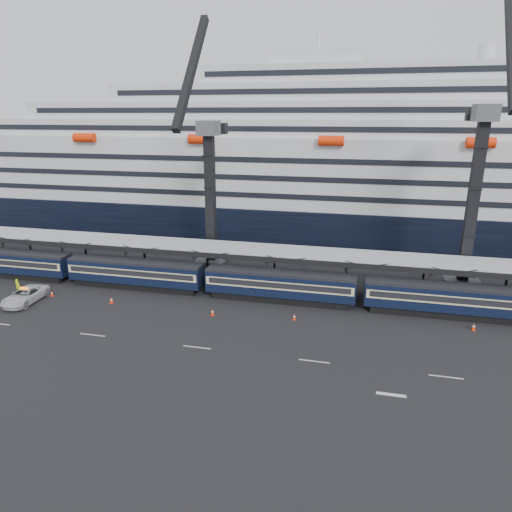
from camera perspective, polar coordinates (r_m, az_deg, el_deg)
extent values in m
plane|color=black|center=(49.00, 10.17, -10.79)|extent=(260.00, 260.00, 0.00)
cube|color=beige|center=(53.13, -19.75, -9.26)|extent=(3.00, 0.15, 0.02)
cube|color=beige|center=(48.04, -7.37, -11.25)|extent=(3.00, 0.15, 0.02)
cube|color=beige|center=(45.61, 7.28, -12.91)|extent=(3.00, 0.15, 0.02)
cube|color=beige|center=(46.27, 22.66, -13.77)|extent=(3.00, 0.15, 0.02)
cube|color=beige|center=(42.22, 16.53, -16.28)|extent=(2.50, 0.40, 0.02)
cube|color=black|center=(76.11, -28.18, -1.93)|extent=(17.48, 2.40, 0.90)
cube|color=black|center=(75.60, -28.37, -0.64)|extent=(19.00, 2.80, 2.70)
cube|color=beige|center=(75.52, -28.41, -0.42)|extent=(18.62, 2.92, 1.05)
cube|color=black|center=(75.50, -28.41, -0.39)|extent=(17.86, 2.98, 0.70)
cube|color=black|center=(75.20, -28.54, 0.45)|extent=(19.00, 2.50, 0.35)
cube|color=black|center=(64.91, -14.72, -3.47)|extent=(17.48, 2.40, 0.90)
cube|color=black|center=(64.31, -14.84, -1.97)|extent=(19.00, 2.80, 2.70)
cube|color=beige|center=(64.22, -14.86, -1.72)|extent=(18.62, 2.92, 1.05)
cube|color=black|center=(64.20, -14.86, -1.68)|extent=(17.86, 2.98, 0.70)
cube|color=black|center=(63.85, -14.94, -0.70)|extent=(19.00, 2.50, 0.35)
cube|color=black|center=(58.60, 2.95, -5.19)|extent=(17.48, 2.40, 0.90)
cube|color=black|center=(57.94, 2.98, -3.54)|extent=(19.00, 2.80, 2.70)
cube|color=beige|center=(57.83, 2.99, -3.27)|extent=(18.62, 2.92, 1.05)
cube|color=black|center=(57.82, 2.99, -3.22)|extent=(17.86, 2.98, 0.70)
cube|color=black|center=(57.42, 3.01, -2.14)|extent=(19.00, 2.50, 0.35)
cube|color=black|center=(58.78, 22.63, -6.51)|extent=(17.48, 2.40, 0.90)
cube|color=black|center=(58.12, 22.84, -4.88)|extent=(19.00, 2.80, 2.70)
cube|color=beige|center=(58.01, 22.87, -4.61)|extent=(18.62, 2.92, 1.05)
cube|color=black|center=(58.00, 22.88, -4.56)|extent=(17.86, 2.98, 0.70)
cube|color=black|center=(57.60, 23.01, -3.50)|extent=(19.00, 2.50, 0.35)
cube|color=#9A9CA1|center=(59.93, 11.27, 0.04)|extent=(130.00, 6.00, 0.25)
cube|color=black|center=(57.16, 11.12, -1.12)|extent=(130.00, 0.25, 0.70)
cube|color=black|center=(62.89, 11.37, 0.57)|extent=(130.00, 0.25, 0.70)
cube|color=black|center=(77.64, -28.96, 0.05)|extent=(0.25, 0.25, 5.40)
cube|color=black|center=(81.67, -26.40, 1.19)|extent=(0.25, 0.25, 5.40)
cube|color=black|center=(71.40, -22.97, -0.49)|extent=(0.25, 0.25, 5.40)
cube|color=black|center=(75.76, -20.54, 0.76)|extent=(0.25, 0.25, 5.40)
cube|color=black|center=(66.10, -15.92, -1.13)|extent=(0.25, 0.25, 5.40)
cube|color=black|center=(70.79, -13.77, 0.26)|extent=(0.25, 0.25, 5.40)
cube|color=black|center=(61.96, -7.79, -1.83)|extent=(0.25, 0.25, 5.40)
cube|color=black|center=(66.94, -6.10, -0.31)|extent=(0.25, 0.25, 5.40)
cube|color=black|center=(59.24, 1.29, -2.58)|extent=(0.25, 0.25, 5.40)
cube|color=black|center=(64.43, 2.33, -0.93)|extent=(0.25, 0.25, 5.40)
cube|color=black|center=(58.14, 10.99, -3.30)|extent=(0.25, 0.25, 5.40)
cube|color=black|center=(63.42, 11.24, -1.56)|extent=(0.25, 0.25, 5.40)
cube|color=black|center=(58.74, 20.79, -3.94)|extent=(0.25, 0.25, 5.40)
cube|color=black|center=(63.97, 20.21, -2.16)|extent=(0.25, 0.25, 5.40)
cube|color=black|center=(66.05, 28.83, -2.68)|extent=(0.25, 0.25, 5.40)
cube|color=black|center=(91.40, 12.08, 4.71)|extent=(200.00, 28.00, 7.00)
cube|color=silver|center=(89.86, 12.46, 10.63)|extent=(190.00, 26.88, 12.00)
cube|color=silver|center=(89.35, 12.78, 15.41)|extent=(160.00, 24.64, 3.00)
cube|color=black|center=(76.98, 12.61, 15.17)|extent=(153.60, 0.12, 0.90)
cube|color=silver|center=(89.32, 12.91, 17.33)|extent=(124.00, 21.84, 3.00)
cube|color=black|center=(78.35, 12.78, 17.39)|extent=(119.04, 0.12, 0.90)
cube|color=silver|center=(89.39, 13.05, 19.25)|extent=(90.00, 19.04, 3.00)
cube|color=black|center=(79.83, 12.95, 19.53)|extent=(86.40, 0.12, 0.90)
cube|color=silver|center=(89.56, 13.19, 21.16)|extent=(56.00, 16.24, 3.00)
cube|color=black|center=(81.42, 13.12, 21.59)|extent=(53.76, 0.12, 0.90)
cube|color=silver|center=(90.27, 7.79, 23.00)|extent=(16.00, 12.00, 2.50)
cylinder|color=silver|center=(91.71, 26.87, 21.64)|extent=(2.80, 2.80, 3.00)
cylinder|color=#FF2E08|center=(90.16, -20.64, 13.68)|extent=(4.00, 1.60, 1.60)
cylinder|color=#FF2E08|center=(80.23, -7.00, 14.30)|extent=(4.00, 1.60, 1.60)
cylinder|color=#FF2E08|center=(75.57, 9.37, 14.03)|extent=(4.00, 1.60, 1.60)
cylinder|color=#FF2E08|center=(77.16, 26.29, 12.58)|extent=(4.00, 1.60, 1.60)
cube|color=#45474C|center=(69.44, -5.46, -1.11)|extent=(4.50, 4.50, 2.00)
cube|color=black|center=(66.96, -5.71, 7.04)|extent=(1.30, 1.30, 18.00)
cube|color=#45474C|center=(65.93, -5.97, 15.62)|extent=(2.60, 3.20, 2.00)
cube|color=black|center=(60.67, -8.10, 21.92)|extent=(0.90, 12.26, 14.37)
cube|color=black|center=(68.31, -5.26, 15.70)|extent=(0.90, 5.04, 0.90)
cube|color=black|center=(70.72, -4.59, 15.60)|extent=(2.20, 1.60, 1.60)
cube|color=#45474C|center=(66.48, 24.23, -3.47)|extent=(4.50, 4.50, 2.00)
cube|color=black|center=(63.71, 25.44, 5.83)|extent=(1.30, 1.30, 20.00)
cube|color=#45474C|center=(62.78, 26.78, 15.69)|extent=(2.60, 3.20, 2.00)
cube|color=black|center=(57.79, 29.30, 23.59)|extent=(0.90, 12.21, 16.90)
cube|color=black|center=(65.52, 26.23, 15.75)|extent=(0.90, 5.60, 0.90)
cube|color=black|center=(68.26, 25.71, 15.65)|extent=(2.20, 1.60, 1.60)
imported|color=silver|center=(64.79, -26.91, -4.44)|extent=(3.38, 6.82, 1.86)
imported|color=#DAFC0D|center=(69.19, -27.65, -3.26)|extent=(0.68, 0.48, 1.76)
cube|color=#FF2E08|center=(65.84, -24.14, -4.57)|extent=(0.40, 0.40, 0.04)
cone|color=#FF2E08|center=(65.70, -24.18, -4.24)|extent=(0.34, 0.34, 0.76)
cylinder|color=white|center=(65.70, -24.18, -4.24)|extent=(0.29, 0.29, 0.13)
cube|color=#FF2E08|center=(60.80, -17.60, -5.61)|extent=(0.43, 0.43, 0.04)
cone|color=#FF2E08|center=(60.64, -17.64, -5.23)|extent=(0.36, 0.36, 0.81)
cylinder|color=white|center=(60.64, -17.64, -5.23)|extent=(0.30, 0.30, 0.13)
cube|color=#FF2E08|center=(54.88, -5.47, -7.36)|extent=(0.42, 0.42, 0.04)
cone|color=#FF2E08|center=(54.71, -5.48, -6.96)|extent=(0.35, 0.35, 0.79)
cylinder|color=white|center=(54.71, -5.48, -6.96)|extent=(0.30, 0.30, 0.13)
cube|color=#FF2E08|center=(53.72, 4.80, -7.91)|extent=(0.37, 0.37, 0.04)
cone|color=#FF2E08|center=(53.57, 4.81, -7.56)|extent=(0.31, 0.31, 0.69)
cylinder|color=white|center=(53.57, 4.81, -7.56)|extent=(0.26, 0.26, 0.12)
cube|color=#FF2E08|center=(56.51, 25.52, -8.33)|extent=(0.43, 0.43, 0.05)
cone|color=#FF2E08|center=(56.34, 25.57, -7.94)|extent=(0.36, 0.36, 0.81)
cylinder|color=white|center=(56.34, 25.57, -7.94)|extent=(0.31, 0.31, 0.14)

